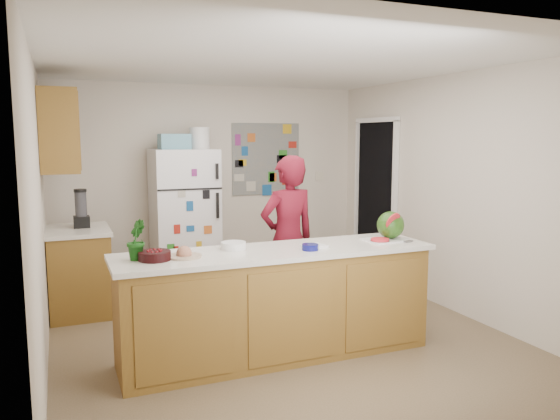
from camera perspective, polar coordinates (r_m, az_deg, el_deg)
name	(u,v)px	position (r m, az deg, el deg)	size (l,w,h in m)	color
floor	(277,334)	(5.31, -0.36, -12.81)	(4.00, 4.50, 0.02)	brown
wall_back	(212,183)	(7.14, -7.16, 2.82)	(4.00, 0.02, 2.50)	beige
wall_left	(38,214)	(4.65, -23.99, -0.36)	(0.02, 4.50, 2.50)	beige
wall_right	(453,194)	(6.05, 17.60, 1.65)	(0.02, 4.50, 2.50)	beige
ceiling	(276,61)	(5.02, -0.38, 15.27)	(4.00, 4.50, 0.02)	white
doorway	(376,201)	(7.22, 10.01, 0.98)	(0.03, 0.85, 2.04)	black
peninsula_base	(277,305)	(4.65, -0.35, -9.94)	(2.60, 0.62, 0.88)	brown
peninsula_top	(277,252)	(4.53, -0.36, -4.38)	(2.68, 0.70, 0.04)	silver
side_counter_base	(79,273)	(6.13, -20.23, -6.17)	(0.60, 0.80, 0.86)	brown
side_counter_top	(77,231)	(6.04, -20.43, -2.02)	(0.64, 0.84, 0.04)	silver
upper_cabinets	(58,131)	(5.91, -22.14, 7.63)	(0.35, 1.00, 0.80)	brown
refrigerator	(184,219)	(6.72, -9.96, -0.98)	(0.75, 0.70, 1.70)	silver
fridge_top_bin	(174,142)	(6.62, -11.00, 7.04)	(0.35, 0.28, 0.18)	#5999B2
photo_collage	(266,159)	(7.34, -1.46, 5.35)	(0.95, 0.01, 0.95)	slate
person	(288,239)	(5.42, 0.83, -3.10)	(0.61, 0.40, 1.67)	maroon
blender_appliance	(81,210)	(6.08, -20.07, 0.05)	(0.12, 0.12, 0.38)	black
cutting_board	(386,240)	(5.00, 11.00, -3.08)	(0.38, 0.28, 0.01)	silver
watermelon	(391,225)	(5.03, 11.48, -1.54)	(0.25, 0.25, 0.25)	#205011
watermelon_slice	(380,240)	(4.91, 10.40, -3.07)	(0.16, 0.16, 0.02)	red
cherry_bowl	(155,256)	(4.24, -12.98, -4.67)	(0.24, 0.24, 0.07)	black
white_bowl	(233,246)	(4.55, -4.89, -3.73)	(0.21, 0.21, 0.06)	silver
cobalt_bowl	(310,247)	(4.50, 3.17, -3.89)	(0.14, 0.14, 0.05)	#0C0E58
plate	(184,256)	(4.30, -9.99, -4.77)	(0.27, 0.27, 0.02)	beige
paper_towel	(314,246)	(4.62, 3.61, -3.80)	(0.18, 0.16, 0.02)	silver
keys	(408,241)	(4.97, 13.24, -3.20)	(0.09, 0.04, 0.01)	slate
potted_plant	(136,240)	(4.27, -14.85, -3.05)	(0.17, 0.13, 0.30)	#1A480E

